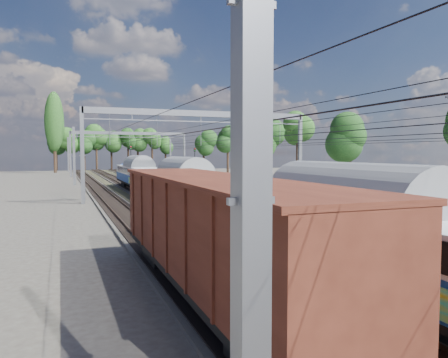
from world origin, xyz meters
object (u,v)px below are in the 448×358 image
object	(u,v)px
worker	(142,172)
freight_boxcar	(212,229)
signal_near	(131,157)
signal_far	(195,159)
emu_train	(186,182)

from	to	relation	value
worker	freight_boxcar	bearing A→B (deg)	154.23
worker	signal_near	world-z (taller)	signal_near
freight_boxcar	worker	distance (m)	76.96
freight_boxcar	signal_far	xyz separation A→B (m)	(19.67, 66.96, 1.22)
emu_train	signal_far	size ratio (longest dim) A/B	11.05
worker	signal_far	distance (m)	12.85
worker	signal_far	bearing A→B (deg)	-154.49
worker	emu_train	bearing A→B (deg)	155.91
signal_near	signal_far	world-z (taller)	signal_near
worker	signal_near	distance (m)	4.14
emu_train	freight_boxcar	xyz separation A→B (m)	(-4.50, -19.21, -0.18)
signal_near	signal_far	distance (m)	13.33
emu_train	worker	world-z (taller)	emu_train
freight_boxcar	worker	world-z (taller)	freight_boxcar
signal_near	signal_far	xyz separation A→B (m)	(10.90, -7.66, -0.28)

